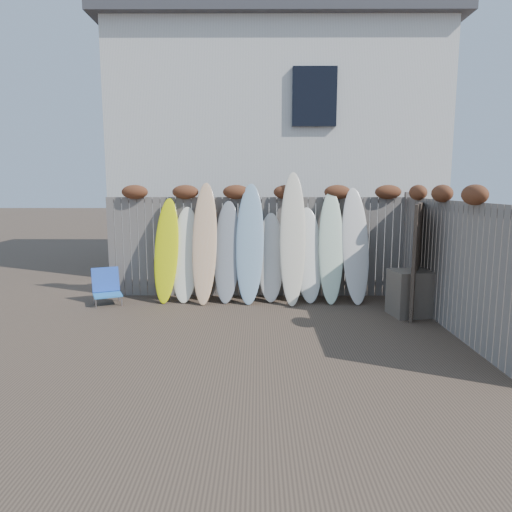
{
  "coord_description": "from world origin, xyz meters",
  "views": [
    {
      "loc": [
        0.04,
        -6.71,
        2.22
      ],
      "look_at": [
        0.0,
        1.2,
        1.0
      ],
      "focal_mm": 32.0,
      "sensor_mm": 36.0,
      "label": 1
    }
  ],
  "objects_px": {
    "beach_chair": "(107,287)",
    "surfboard_0": "(166,250)",
    "wooden_crate": "(411,293)",
    "lattice_panel": "(417,259)"
  },
  "relations": [
    {
      "from": "wooden_crate",
      "to": "surfboard_0",
      "type": "distance_m",
      "value": 4.56
    },
    {
      "from": "wooden_crate",
      "to": "surfboard_0",
      "type": "height_order",
      "value": "surfboard_0"
    },
    {
      "from": "wooden_crate",
      "to": "surfboard_0",
      "type": "relative_size",
      "value": 0.38
    },
    {
      "from": "beach_chair",
      "to": "surfboard_0",
      "type": "xyz_separation_m",
      "value": [
        1.12,
        0.22,
        0.69
      ]
    },
    {
      "from": "wooden_crate",
      "to": "lattice_panel",
      "type": "height_order",
      "value": "lattice_panel"
    },
    {
      "from": "beach_chair",
      "to": "lattice_panel",
      "type": "height_order",
      "value": "lattice_panel"
    },
    {
      "from": "lattice_panel",
      "to": "beach_chair",
      "type": "bearing_deg",
      "value": -163.09
    },
    {
      "from": "surfboard_0",
      "to": "lattice_panel",
      "type": "bearing_deg",
      "value": -6.91
    },
    {
      "from": "beach_chair",
      "to": "surfboard_0",
      "type": "height_order",
      "value": "surfboard_0"
    },
    {
      "from": "lattice_panel",
      "to": "surfboard_0",
      "type": "bearing_deg",
      "value": -167.48
    }
  ]
}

